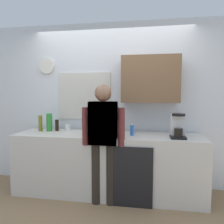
{
  "coord_description": "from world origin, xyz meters",
  "views": [
    {
      "loc": [
        0.56,
        -2.7,
        1.49
      ],
      "look_at": [
        0.08,
        0.25,
        1.22
      ],
      "focal_mm": 34.13,
      "sensor_mm": 36.0,
      "label": 1
    }
  ],
  "objects_px": {
    "bottle_dark_sauce": "(57,125)",
    "bottle_red_vinegar": "(89,126)",
    "cup_white_mug": "(68,128)",
    "bottle_olive_oil": "(40,123)",
    "dish_soap": "(132,130)",
    "coffee_maker": "(178,127)",
    "bottle_amber_beer": "(112,128)",
    "person_at_sink": "(103,134)",
    "person_guest": "(103,134)",
    "bottle_clear_soda": "(49,122)"
  },
  "relations": [
    {
      "from": "bottle_dark_sauce",
      "to": "cup_white_mug",
      "type": "distance_m",
      "value": 0.17
    },
    {
      "from": "bottle_olive_oil",
      "to": "person_guest",
      "type": "xyz_separation_m",
      "value": [
        1.09,
        -0.39,
        -0.07
      ]
    },
    {
      "from": "bottle_red_vinegar",
      "to": "bottle_amber_beer",
      "type": "distance_m",
      "value": 0.4
    },
    {
      "from": "person_guest",
      "to": "bottle_clear_soda",
      "type": "bearing_deg",
      "value": -3.1
    },
    {
      "from": "coffee_maker",
      "to": "bottle_olive_oil",
      "type": "xyz_separation_m",
      "value": [
        -2.07,
        0.18,
        -0.02
      ]
    },
    {
      "from": "bottle_olive_oil",
      "to": "dish_soap",
      "type": "distance_m",
      "value": 1.46
    },
    {
      "from": "cup_white_mug",
      "to": "person_guest",
      "type": "bearing_deg",
      "value": -36.64
    },
    {
      "from": "cup_white_mug",
      "to": "person_at_sink",
      "type": "bearing_deg",
      "value": -36.64
    },
    {
      "from": "bottle_red_vinegar",
      "to": "dish_soap",
      "type": "bearing_deg",
      "value": -8.38
    },
    {
      "from": "bottle_amber_beer",
      "to": "person_at_sink",
      "type": "relative_size",
      "value": 0.14
    },
    {
      "from": "bottle_olive_oil",
      "to": "person_guest",
      "type": "distance_m",
      "value": 1.16
    },
    {
      "from": "bottle_amber_beer",
      "to": "bottle_olive_oil",
      "type": "bearing_deg",
      "value": 171.94
    },
    {
      "from": "bottle_red_vinegar",
      "to": "person_at_sink",
      "type": "bearing_deg",
      "value": -51.6
    },
    {
      "from": "bottle_clear_soda",
      "to": "person_guest",
      "type": "bearing_deg",
      "value": -23.86
    },
    {
      "from": "bottle_red_vinegar",
      "to": "cup_white_mug",
      "type": "distance_m",
      "value": 0.42
    },
    {
      "from": "bottle_amber_beer",
      "to": "person_guest",
      "type": "bearing_deg",
      "value": -109.31
    },
    {
      "from": "bottle_dark_sauce",
      "to": "person_at_sink",
      "type": "bearing_deg",
      "value": -28.36
    },
    {
      "from": "cup_white_mug",
      "to": "coffee_maker",
      "type": "bearing_deg",
      "value": -10.13
    },
    {
      "from": "bottle_clear_soda",
      "to": "cup_white_mug",
      "type": "bearing_deg",
      "value": 17.33
    },
    {
      "from": "bottle_clear_soda",
      "to": "bottle_amber_beer",
      "type": "distance_m",
      "value": 1.06
    },
    {
      "from": "bottle_clear_soda",
      "to": "bottle_red_vinegar",
      "type": "height_order",
      "value": "bottle_clear_soda"
    },
    {
      "from": "bottle_clear_soda",
      "to": "bottle_amber_beer",
      "type": "height_order",
      "value": "bottle_clear_soda"
    },
    {
      "from": "cup_white_mug",
      "to": "person_guest",
      "type": "xyz_separation_m",
      "value": [
        0.68,
        -0.51,
        0.01
      ]
    },
    {
      "from": "bottle_amber_beer",
      "to": "person_guest",
      "type": "distance_m",
      "value": 0.24
    },
    {
      "from": "bottle_olive_oil",
      "to": "bottle_clear_soda",
      "type": "bearing_deg",
      "value": 14.69
    },
    {
      "from": "bottle_amber_beer",
      "to": "dish_soap",
      "type": "distance_m",
      "value": 0.29
    },
    {
      "from": "bottle_olive_oil",
      "to": "bottle_amber_beer",
      "type": "relative_size",
      "value": 1.09
    },
    {
      "from": "bottle_olive_oil",
      "to": "bottle_red_vinegar",
      "type": "relative_size",
      "value": 1.14
    },
    {
      "from": "bottle_dark_sauce",
      "to": "bottle_red_vinegar",
      "type": "xyz_separation_m",
      "value": [
        0.55,
        -0.08,
        0.02
      ]
    },
    {
      "from": "bottle_olive_oil",
      "to": "bottle_red_vinegar",
      "type": "height_order",
      "value": "bottle_olive_oil"
    },
    {
      "from": "bottle_red_vinegar",
      "to": "person_at_sink",
      "type": "height_order",
      "value": "person_at_sink"
    },
    {
      "from": "coffee_maker",
      "to": "cup_white_mug",
      "type": "distance_m",
      "value": 1.69
    },
    {
      "from": "person_guest",
      "to": "dish_soap",
      "type": "bearing_deg",
      "value": -121.92
    },
    {
      "from": "bottle_clear_soda",
      "to": "bottle_dark_sauce",
      "type": "distance_m",
      "value": 0.13
    },
    {
      "from": "bottle_clear_soda",
      "to": "person_guest",
      "type": "height_order",
      "value": "person_guest"
    },
    {
      "from": "person_at_sink",
      "to": "person_guest",
      "type": "xyz_separation_m",
      "value": [
        0.0,
        0.0,
        0.0
      ]
    },
    {
      "from": "bottle_dark_sauce",
      "to": "bottle_amber_beer",
      "type": "relative_size",
      "value": 0.78
    },
    {
      "from": "coffee_maker",
      "to": "dish_soap",
      "type": "distance_m",
      "value": 0.62
    },
    {
      "from": "bottle_olive_oil",
      "to": "dish_soap",
      "type": "xyz_separation_m",
      "value": [
        1.45,
        -0.11,
        -0.05
      ]
    },
    {
      "from": "bottle_red_vinegar",
      "to": "dish_soap",
      "type": "relative_size",
      "value": 1.22
    },
    {
      "from": "bottle_red_vinegar",
      "to": "dish_soap",
      "type": "height_order",
      "value": "bottle_red_vinegar"
    },
    {
      "from": "dish_soap",
      "to": "person_at_sink",
      "type": "relative_size",
      "value": 0.11
    },
    {
      "from": "coffee_maker",
      "to": "cup_white_mug",
      "type": "relative_size",
      "value": 3.47
    },
    {
      "from": "cup_white_mug",
      "to": "bottle_olive_oil",
      "type": "bearing_deg",
      "value": -163.52
    },
    {
      "from": "person_guest",
      "to": "bottle_amber_beer",
      "type": "bearing_deg",
      "value": -88.55
    },
    {
      "from": "bottle_olive_oil",
      "to": "person_at_sink",
      "type": "bearing_deg",
      "value": -19.65
    },
    {
      "from": "dish_soap",
      "to": "person_at_sink",
      "type": "bearing_deg",
      "value": -142.68
    },
    {
      "from": "bottle_olive_oil",
      "to": "dish_soap",
      "type": "height_order",
      "value": "bottle_olive_oil"
    },
    {
      "from": "person_at_sink",
      "to": "dish_soap",
      "type": "bearing_deg",
      "value": 47.35
    },
    {
      "from": "bottle_red_vinegar",
      "to": "person_at_sink",
      "type": "relative_size",
      "value": 0.14
    }
  ]
}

